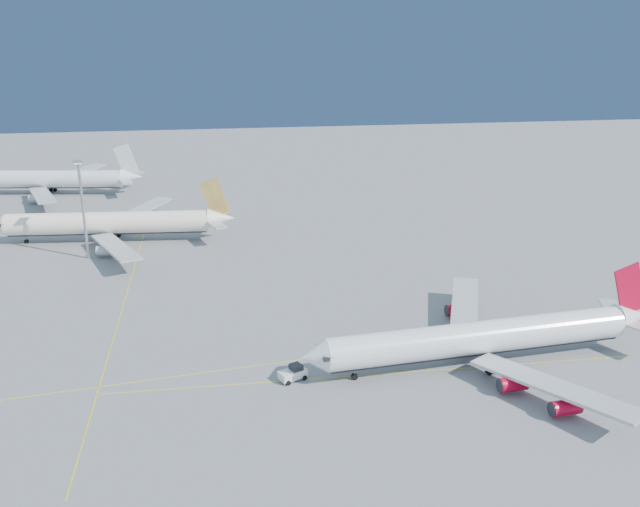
# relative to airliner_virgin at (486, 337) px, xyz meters

# --- Properties ---
(ground) EXTENTS (500.00, 500.00, 0.00)m
(ground) POSITION_rel_airliner_virgin_xyz_m (-23.96, 12.67, -4.77)
(ground) COLOR slate
(ground) RESTS_ON ground
(taxiway_lines) EXTENTS (118.86, 140.00, 0.02)m
(taxiway_lines) POSITION_rel_airliner_virgin_xyz_m (-38.67, 19.02, -4.76)
(taxiway_lines) COLOR #DAC70C
(taxiway_lines) RESTS_ON ground
(airliner_virgin) EXTENTS (64.16, 57.33, 15.82)m
(airliner_virgin) POSITION_rel_airliner_virgin_xyz_m (0.00, 0.00, 0.00)
(airliner_virgin) COLOR white
(airliner_virgin) RESTS_ON ground
(airliner_etihad) EXTENTS (63.02, 58.09, 16.44)m
(airliner_etihad) POSITION_rel_airliner_virgin_xyz_m (-70.86, 78.68, 0.23)
(airliner_etihad) COLOR white
(airliner_etihad) RESTS_ON ground
(airliner_third) EXTENTS (61.97, 56.70, 16.63)m
(airliner_third) POSITION_rel_airliner_virgin_xyz_m (-98.15, 133.35, 0.26)
(airliner_third) COLOR white
(airliner_third) RESTS_ON ground
(pushback_tug) EXTENTS (5.01, 4.17, 2.52)m
(pushback_tug) POSITION_rel_airliner_virgin_xyz_m (-32.90, -0.99, -3.60)
(pushback_tug) COLOR white
(pushback_tug) RESTS_ON ground
(light_mast) EXTENTS (2.08, 2.08, 24.05)m
(light_mast) POSITION_rel_airliner_virgin_xyz_m (-75.62, 65.99, 9.42)
(light_mast) COLOR gray
(light_mast) RESTS_ON ground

